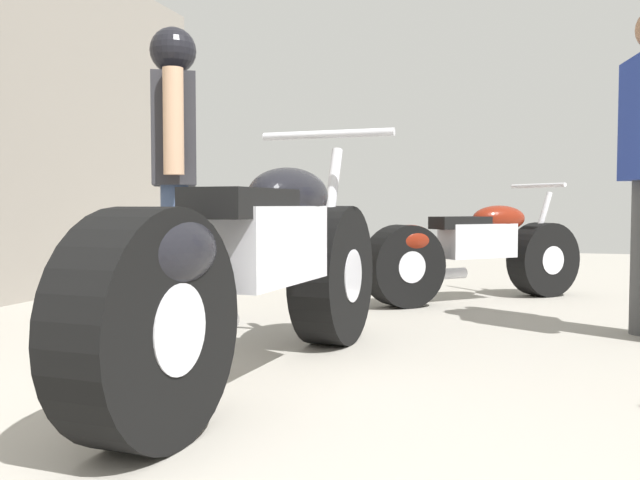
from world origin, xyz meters
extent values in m
plane|color=#9E998E|center=(0.00, 3.10, 0.00)|extent=(14.87, 14.87, 0.00)
cylinder|color=black|center=(-0.31, 3.26, 0.35)|extent=(0.26, 0.71, 0.70)
cylinder|color=silver|center=(-0.31, 3.26, 0.35)|extent=(0.24, 0.28, 0.26)
cylinder|color=black|center=(-0.42, 1.68, 0.35)|extent=(0.26, 0.71, 0.70)
cylinder|color=silver|center=(-0.42, 1.68, 0.35)|extent=(0.24, 0.28, 0.26)
cube|color=silver|center=(-0.36, 2.47, 0.54)|extent=(0.31, 0.71, 0.30)
ellipsoid|color=black|center=(-0.35, 2.71, 0.74)|extent=(0.32, 0.58, 0.24)
cube|color=black|center=(-0.38, 2.27, 0.71)|extent=(0.28, 0.54, 0.11)
ellipsoid|color=black|center=(-0.42, 1.74, 0.57)|extent=(0.32, 0.50, 0.26)
cylinder|color=silver|center=(-0.31, 3.21, 0.67)|extent=(0.07, 0.28, 0.63)
cylinder|color=silver|center=(-0.31, 3.17, 1.04)|extent=(0.68, 0.09, 0.04)
cylinder|color=silver|center=(-0.54, 2.15, 0.24)|extent=(0.14, 0.60, 0.10)
cylinder|color=black|center=(0.76, 5.47, 0.28)|extent=(0.55, 0.53, 0.57)
cylinder|color=silver|center=(0.76, 5.47, 0.28)|extent=(0.30, 0.30, 0.21)
cylinder|color=black|center=(-0.17, 4.59, 0.28)|extent=(0.55, 0.53, 0.57)
cylinder|color=silver|center=(-0.17, 4.59, 0.28)|extent=(0.30, 0.30, 0.21)
cube|color=silver|center=(0.29, 5.03, 0.44)|extent=(0.56, 0.54, 0.25)
ellipsoid|color=maroon|center=(0.44, 5.16, 0.60)|extent=(0.49, 0.48, 0.19)
cube|color=black|center=(0.18, 4.92, 0.57)|extent=(0.44, 0.43, 0.09)
ellipsoid|color=maroon|center=(-0.14, 4.62, 0.46)|extent=(0.44, 0.43, 0.21)
cylinder|color=silver|center=(0.73, 5.45, 0.55)|extent=(0.19, 0.18, 0.51)
cylinder|color=silver|center=(0.71, 5.42, 0.85)|extent=(0.40, 0.42, 0.03)
cylinder|color=silver|center=(0.02, 4.94, 0.20)|extent=(0.41, 0.39, 0.08)
cylinder|color=#9E7051|center=(1.22, 4.16, 1.18)|extent=(0.13, 0.13, 0.59)
cylinder|color=#384766|center=(-1.29, 3.43, 0.41)|extent=(0.21, 0.21, 0.81)
cylinder|color=#384766|center=(-1.38, 3.61, 0.41)|extent=(0.21, 0.21, 0.81)
cube|color=#2D2D33|center=(-1.34, 3.52, 1.12)|extent=(0.43, 0.51, 0.62)
cylinder|color=tan|center=(-1.20, 3.27, 1.15)|extent=(0.15, 0.15, 0.57)
cylinder|color=tan|center=(-1.47, 3.77, 1.15)|extent=(0.15, 0.15, 0.57)
sphere|color=black|center=(-1.34, 3.52, 1.57)|extent=(0.22, 0.22, 0.22)
sphere|color=black|center=(-1.34, 3.52, 1.59)|extent=(0.27, 0.27, 0.27)
camera|label=1|loc=(0.61, -0.05, 0.70)|focal=38.41mm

